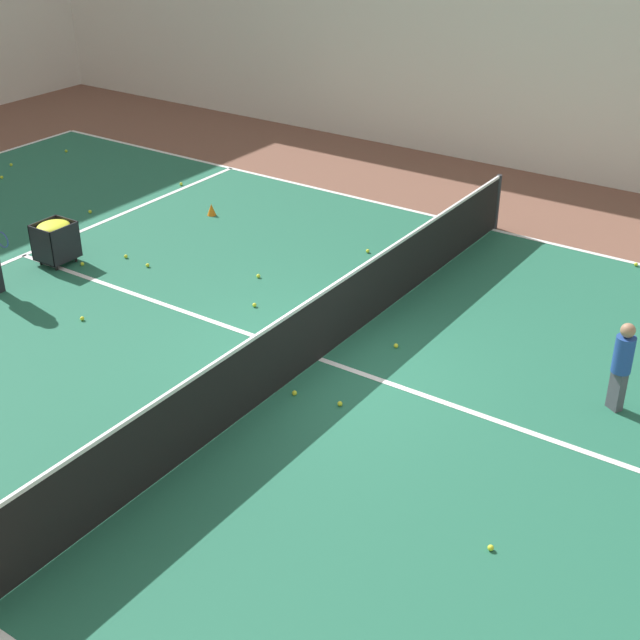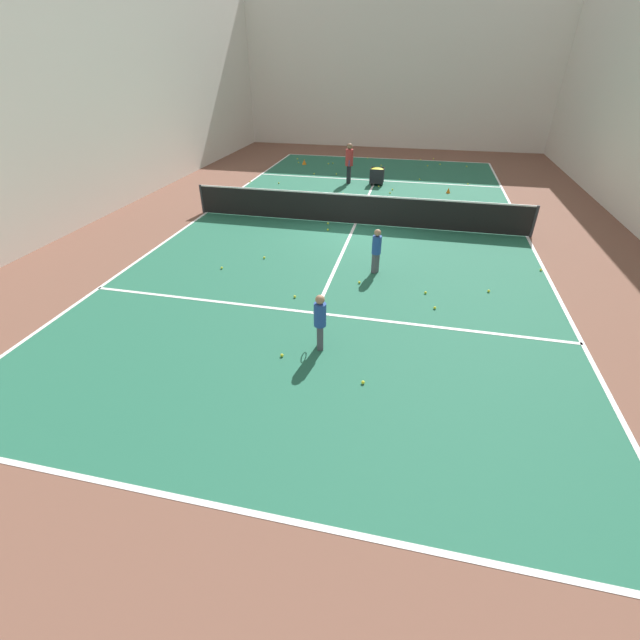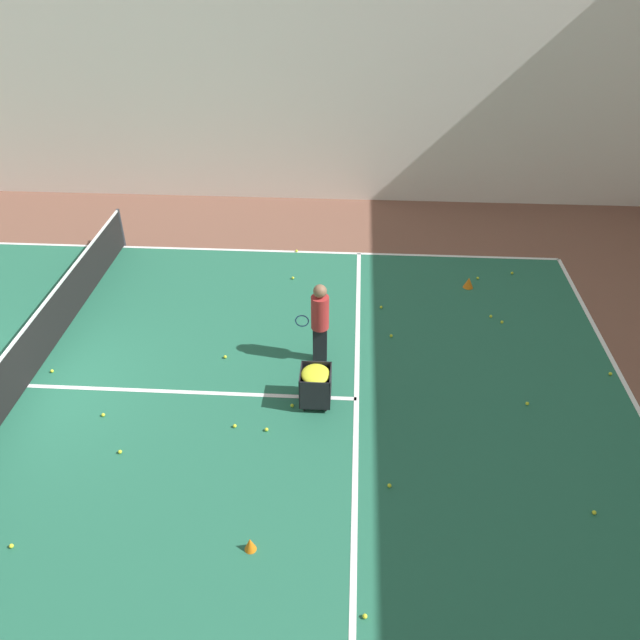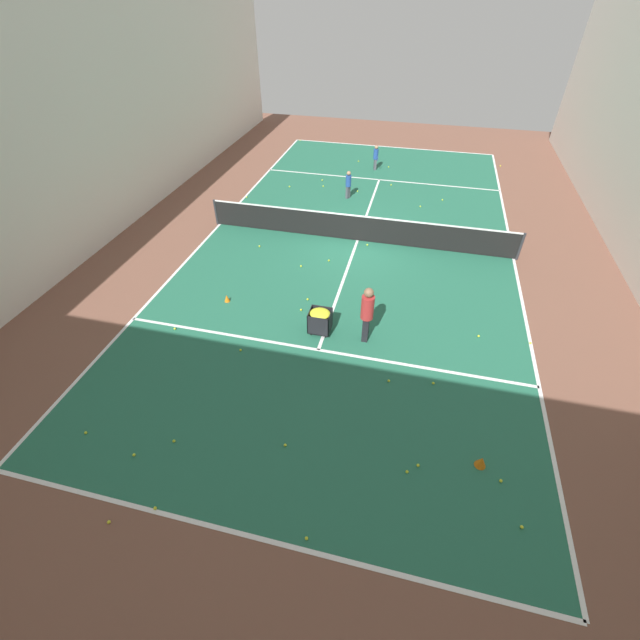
{
  "view_description": "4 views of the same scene",
  "coord_description": "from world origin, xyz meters",
  "px_view_note": "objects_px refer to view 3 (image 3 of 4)",
  "views": [
    {
      "loc": [
        -9.26,
        -6.32,
        6.69
      ],
      "look_at": [
        0.0,
        0.0,
        0.66
      ],
      "focal_mm": 50.0,
      "sensor_mm": 36.0,
      "label": 1
    },
    {
      "loc": [
        2.07,
        -15.25,
        5.35
      ],
      "look_at": [
        0.44,
        -7.97,
        0.71
      ],
      "focal_mm": 24.0,
      "sensor_mm": 36.0,
      "label": 2
    },
    {
      "loc": [
        9.19,
        6.42,
        8.13
      ],
      "look_at": [
        -1.22,
        5.8,
        1.0
      ],
      "focal_mm": 35.0,
      "sensor_mm": 36.0,
      "label": 3
    },
    {
      "loc": [
        -2.17,
        15.25,
        8.5
      ],
      "look_at": [
        0.14,
        5.79,
        0.46
      ],
      "focal_mm": 24.0,
      "sensor_mm": 36.0,
      "label": 4
    }
  ],
  "objects_px": {
    "tennis_net": "(20,364)",
    "training_cone_0": "(469,283)",
    "training_cone_1": "(250,544)",
    "ball_cart": "(316,380)",
    "coach_at_net": "(320,318)"
  },
  "relations": [
    {
      "from": "tennis_net",
      "to": "training_cone_0",
      "type": "xyz_separation_m",
      "value": [
        -4.36,
        9.32,
        -0.42
      ]
    },
    {
      "from": "tennis_net",
      "to": "training_cone_1",
      "type": "height_order",
      "value": "tennis_net"
    },
    {
      "from": "tennis_net",
      "to": "training_cone_0",
      "type": "distance_m",
      "value": 10.3
    },
    {
      "from": "ball_cart",
      "to": "training_cone_1",
      "type": "height_order",
      "value": "ball_cart"
    },
    {
      "from": "training_cone_0",
      "to": "training_cone_1",
      "type": "distance_m",
      "value": 8.93
    },
    {
      "from": "coach_at_net",
      "to": "ball_cart",
      "type": "xyz_separation_m",
      "value": [
        1.37,
        0.0,
        -0.49
      ]
    },
    {
      "from": "ball_cart",
      "to": "tennis_net",
      "type": "bearing_deg",
      "value": -91.41
    },
    {
      "from": "ball_cart",
      "to": "training_cone_0",
      "type": "xyz_separation_m",
      "value": [
        -4.5,
        3.53,
        -0.42
      ]
    },
    {
      "from": "ball_cart",
      "to": "training_cone_1",
      "type": "bearing_deg",
      "value": -12.87
    },
    {
      "from": "coach_at_net",
      "to": "training_cone_0",
      "type": "bearing_deg",
      "value": -139.1
    },
    {
      "from": "tennis_net",
      "to": "ball_cart",
      "type": "xyz_separation_m",
      "value": [
        0.14,
        5.79,
        -0.01
      ]
    },
    {
      "from": "coach_at_net",
      "to": "ball_cart",
      "type": "relative_size",
      "value": 2.33
    },
    {
      "from": "tennis_net",
      "to": "coach_at_net",
      "type": "bearing_deg",
      "value": 101.91
    },
    {
      "from": "training_cone_1",
      "to": "tennis_net",
      "type": "bearing_deg",
      "value": -124.64
    },
    {
      "from": "tennis_net",
      "to": "training_cone_0",
      "type": "relative_size",
      "value": 44.05
    }
  ]
}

